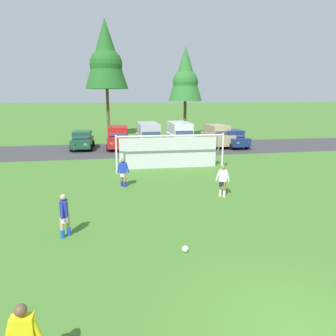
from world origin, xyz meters
TOP-DOWN VIEW (x-y plane):
  - ground_plane at (0.00, 15.00)m, footprint 400.00×400.00m
  - parking_lot_strip at (0.00, 24.82)m, footprint 52.00×8.40m
  - soccer_ball at (-1.59, 3.92)m, footprint 0.22×0.22m
  - soccer_goal at (0.14, 16.16)m, footprint 7.47×2.13m
  - player_striker_near at (-5.66, 5.87)m, footprint 0.35×0.73m
  - player_midfield_center at (1.69, 9.44)m, footprint 0.70×0.37m
  - player_defender_far at (-3.25, 12.16)m, footprint 0.73×0.31m
  - parked_car_slot_far_left at (-6.55, 25.91)m, footprint 2.14×4.25m
  - parked_car_slot_left at (-3.12, 25.60)m, footprint 2.33×4.70m
  - parked_car_slot_center_left at (-0.30, 24.60)m, footprint 2.24×4.82m
  - parked_car_slot_center at (2.81, 24.86)m, footprint 2.22×4.81m
  - parked_car_slot_center_right at (6.80, 25.23)m, footprint 2.41×4.74m
  - parked_car_slot_right at (8.15, 24.43)m, footprint 2.29×4.33m
  - tree_left_edge at (-4.04, 35.81)m, footprint 5.27×5.27m
  - tree_mid_left at (5.06, 32.18)m, footprint 3.98×3.98m

SIDE VIEW (x-z plane):
  - ground_plane at x=0.00m, z-range 0.00..0.00m
  - parking_lot_strip at x=0.00m, z-range 0.00..0.01m
  - soccer_ball at x=-1.59m, z-range 0.00..0.22m
  - player_striker_near at x=-5.66m, z-range 0.00..1.64m
  - player_midfield_center at x=1.69m, z-range 0.00..1.64m
  - player_defender_far at x=-3.25m, z-range 0.00..1.64m
  - parked_car_slot_far_left at x=-6.55m, z-range 0.02..1.74m
  - parked_car_slot_right at x=8.15m, z-range 0.02..1.74m
  - parked_car_slot_left at x=-3.12m, z-range 0.03..2.19m
  - parked_car_slot_center_right at x=6.80m, z-range 0.03..2.19m
  - soccer_goal at x=0.14m, z-range 0.01..2.58m
  - parked_car_slot_center_left at x=-0.30m, z-range 0.08..2.60m
  - parked_car_slot_center at x=2.81m, z-range 0.08..2.60m
  - tree_mid_left at x=5.06m, z-range 1.99..12.59m
  - tree_left_edge at x=-4.04m, z-range 2.65..16.71m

